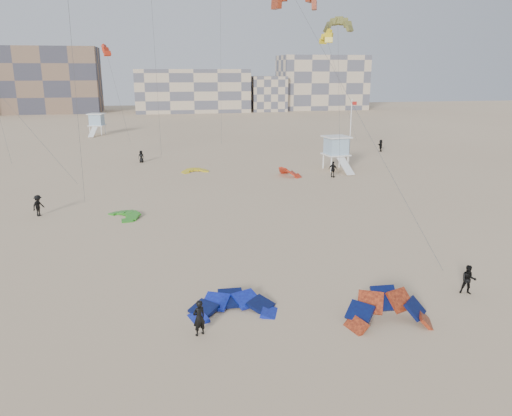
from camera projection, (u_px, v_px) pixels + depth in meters
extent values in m
plane|color=#CEB18A|center=(178.00, 355.00, 21.54)|extent=(320.00, 320.00, 0.00)
imported|color=black|center=(199.00, 318.00, 22.93)|extent=(0.76, 0.66, 1.75)
imported|color=black|center=(468.00, 280.00, 27.17)|extent=(0.99, 0.91, 1.65)
imported|color=black|center=(38.00, 206.00, 41.72)|extent=(1.19, 1.35, 1.81)
imported|color=black|center=(333.00, 169.00, 56.68)|extent=(1.08, 1.09, 1.85)
imported|color=black|center=(141.00, 156.00, 65.87)|extent=(0.90, 0.72, 1.59)
imported|color=black|center=(381.00, 146.00, 74.72)|extent=(0.80, 1.71, 1.78)
cylinder|color=#3F3F3F|center=(74.00, 77.00, 36.49)|extent=(1.25, 6.86, 20.73)
cylinder|color=#3F3F3F|center=(353.00, 105.00, 35.96)|extent=(2.84, 22.20, 16.86)
cylinder|color=#3F3F3F|center=(21.00, 119.00, 46.66)|extent=(8.97, 0.19, 12.82)
cylinder|color=#3F3F3F|center=(154.00, 42.00, 56.62)|extent=(0.44, 10.79, 27.78)
cylinder|color=#3F3F3F|center=(339.00, 103.00, 51.44)|extent=(0.45, 1.44, 15.09)
cylinder|color=#3F3F3F|center=(342.00, 92.00, 74.86)|extent=(5.98, 0.96, 15.31)
cylinder|color=#3F3F3F|center=(221.00, 72.00, 71.91)|extent=(0.05, 2.11, 21.04)
cylinder|color=#3F3F3F|center=(119.00, 98.00, 74.81)|extent=(2.43, 2.06, 13.42)
cube|color=white|center=(336.00, 154.00, 60.94)|extent=(3.12, 3.12, 0.14)
cube|color=#90AEC5|center=(336.00, 146.00, 60.65)|extent=(2.56, 2.56, 2.01)
cube|color=white|center=(337.00, 137.00, 60.36)|extent=(3.23, 3.23, 0.16)
cube|color=white|center=(343.00, 166.00, 58.64)|extent=(1.33, 2.94, 1.66)
cube|color=white|center=(97.00, 125.00, 93.23)|extent=(3.27, 3.27, 0.14)
cube|color=#90AEC5|center=(97.00, 120.00, 92.95)|extent=(2.69, 2.69, 1.95)
cube|color=white|center=(96.00, 114.00, 92.67)|extent=(3.39, 3.39, 0.16)
cube|color=white|center=(96.00, 132.00, 90.99)|extent=(1.57, 2.92, 1.62)
cylinder|color=white|center=(350.00, 134.00, 60.69)|extent=(0.11, 0.11, 8.51)
cube|color=#AE1C17|center=(354.00, 103.00, 59.75)|extent=(0.64, 0.02, 0.43)
cube|color=brown|center=(48.00, 80.00, 140.23)|extent=(28.00, 14.00, 18.00)
cube|color=tan|center=(192.00, 91.00, 144.68)|extent=(32.00, 16.00, 12.00)
cube|color=tan|center=(322.00, 83.00, 153.46)|extent=(26.00, 14.00, 16.00)
cube|color=tan|center=(267.00, 94.00, 147.14)|extent=(10.00, 10.00, 10.00)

